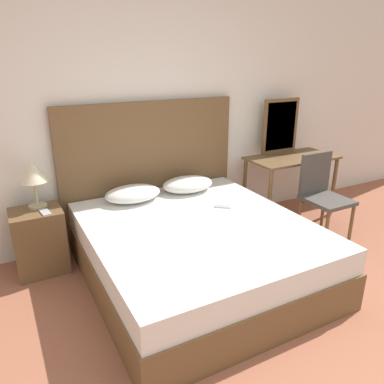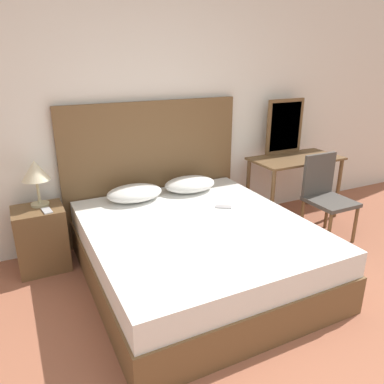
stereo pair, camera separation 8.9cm
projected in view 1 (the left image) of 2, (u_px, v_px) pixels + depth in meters
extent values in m
cube|color=white|center=(140.00, 109.00, 3.74)|extent=(10.00, 0.06, 2.70)
cube|color=brown|center=(197.00, 261.00, 3.27)|extent=(1.79, 1.99, 0.32)
cube|color=white|center=(197.00, 235.00, 3.18)|extent=(1.76, 1.95, 0.21)
cube|color=brown|center=(151.00, 171.00, 3.92)|extent=(1.88, 0.05, 1.43)
ellipsoid|color=white|center=(133.00, 194.00, 3.61)|extent=(0.54, 0.38, 0.14)
ellipsoid|color=white|center=(188.00, 184.00, 3.88)|extent=(0.54, 0.38, 0.14)
cube|color=#B7B7BC|center=(223.00, 206.00, 3.48)|extent=(0.16, 0.15, 0.01)
cube|color=brown|center=(40.00, 241.00, 3.34)|extent=(0.43, 0.37, 0.59)
cylinder|color=tan|center=(38.00, 206.00, 3.31)|extent=(0.16, 0.16, 0.02)
cylinder|color=tan|center=(36.00, 193.00, 3.27)|extent=(0.02, 0.02, 0.22)
cone|color=beige|center=(33.00, 172.00, 3.21)|extent=(0.24, 0.24, 0.18)
cube|color=#B7B7BC|center=(45.00, 212.00, 3.19)|extent=(0.09, 0.16, 0.01)
cube|color=brown|center=(292.00, 158.00, 4.34)|extent=(1.06, 0.54, 0.02)
cylinder|color=brown|center=(269.00, 201.00, 4.06)|extent=(0.04, 0.04, 0.72)
cylinder|color=brown|center=(333.00, 187.00, 4.49)|extent=(0.04, 0.04, 0.72)
cylinder|color=brown|center=(244.00, 189.00, 4.45)|extent=(0.04, 0.04, 0.72)
cylinder|color=brown|center=(306.00, 177.00, 4.88)|extent=(0.04, 0.04, 0.72)
cube|color=brown|center=(280.00, 126.00, 4.43)|extent=(0.50, 0.03, 0.64)
cube|color=#B2BCC6|center=(281.00, 126.00, 4.42)|extent=(0.43, 0.01, 0.56)
cube|color=#4C4742|center=(327.00, 200.00, 3.93)|extent=(0.42, 0.45, 0.04)
cube|color=#4C4742|center=(315.00, 173.00, 4.02)|extent=(0.40, 0.04, 0.45)
cylinder|color=brown|center=(326.00, 230.00, 3.77)|extent=(0.04, 0.04, 0.40)
cylinder|color=brown|center=(351.00, 223.00, 3.93)|extent=(0.04, 0.04, 0.40)
cylinder|color=brown|center=(299.00, 216.00, 4.09)|extent=(0.04, 0.04, 0.40)
cylinder|color=brown|center=(323.00, 210.00, 4.25)|extent=(0.04, 0.04, 0.40)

